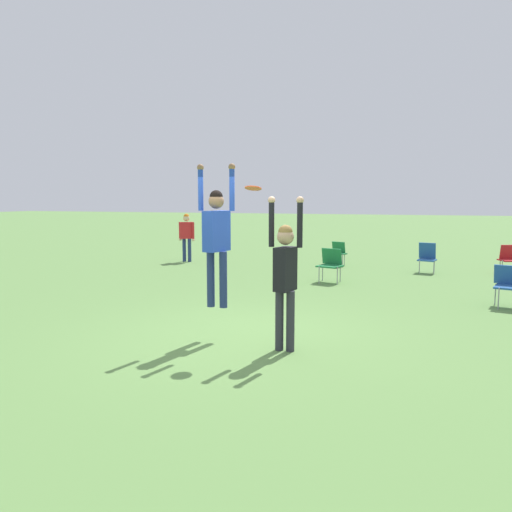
{
  "coord_description": "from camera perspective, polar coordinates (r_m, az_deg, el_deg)",
  "views": [
    {
      "loc": [
        2.67,
        -7.22,
        2.18
      ],
      "look_at": [
        0.26,
        -0.05,
        1.3
      ],
      "focal_mm": 35.0,
      "sensor_mm": 36.0,
      "label": 1
    }
  ],
  "objects": [
    {
      "name": "person_jumping",
      "position": [
        7.64,
        -4.53,
        2.79
      ],
      "size": [
        0.62,
        0.5,
        2.2
      ],
      "rotation": [
        0.0,
        0.0,
        1.33
      ],
      "color": "navy",
      "rests_on": "ground_plane"
    },
    {
      "name": "camping_chair_4",
      "position": [
        13.09,
        8.53,
        -0.73
      ],
      "size": [
        0.69,
        0.73,
        0.87
      ],
      "rotation": [
        0.0,
        0.0,
        2.85
      ],
      "color": "gray",
      "rests_on": "ground_plane"
    },
    {
      "name": "person_spectator_near",
      "position": [
        17.23,
        -7.93,
        2.61
      ],
      "size": [
        0.6,
        0.41,
        1.65
      ],
      "rotation": [
        0.0,
        0.0,
        0.55
      ],
      "color": "navy",
      "rests_on": "ground_plane"
    },
    {
      "name": "camping_chair_1",
      "position": [
        11.22,
        27.02,
        -2.75
      ],
      "size": [
        0.68,
        0.72,
        0.83
      ],
      "rotation": [
        0.0,
        0.0,
        2.87
      ],
      "color": "gray",
      "rests_on": "ground_plane"
    },
    {
      "name": "person_defending",
      "position": [
        7.05,
        3.36,
        -1.56
      ],
      "size": [
        0.51,
        0.4,
        2.21
      ],
      "rotation": [
        0.0,
        0.0,
        -1.81
      ],
      "color": "#2D2D38",
      "rests_on": "ground_plane"
    },
    {
      "name": "camping_chair_0",
      "position": [
        15.98,
        26.95,
        -0.11
      ],
      "size": [
        0.63,
        0.67,
        0.84
      ],
      "rotation": [
        0.0,
        0.0,
        3.49
      ],
      "color": "gray",
      "rests_on": "ground_plane"
    },
    {
      "name": "frisbee",
      "position": [
        7.36,
        -0.33,
        7.76
      ],
      "size": [
        0.25,
        0.25,
        0.07
      ],
      "color": "#E04C23"
    },
    {
      "name": "ground_plane",
      "position": [
        8.0,
        -1.66,
        -9.18
      ],
      "size": [
        120.0,
        120.0,
        0.0
      ],
      "primitive_type": "plane",
      "color": "#608C47"
    },
    {
      "name": "camping_chair_2",
      "position": [
        16.21,
        9.34,
        0.52
      ],
      "size": [
        0.6,
        0.64,
        0.78
      ],
      "rotation": [
        0.0,
        0.0,
        2.75
      ],
      "color": "gray",
      "rests_on": "ground_plane"
    },
    {
      "name": "camping_chair_3",
      "position": [
        15.41,
        18.97,
        0.01
      ],
      "size": [
        0.56,
        0.6,
        0.88
      ],
      "rotation": [
        0.0,
        0.0,
        2.94
      ],
      "color": "gray",
      "rests_on": "ground_plane"
    }
  ]
}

